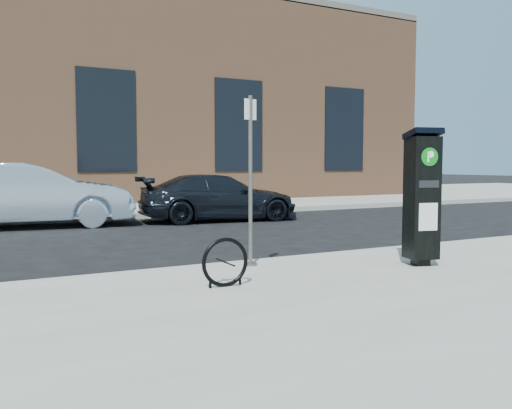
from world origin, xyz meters
TOP-DOWN VIEW (x-y plane):
  - ground at (0.00, 0.00)m, footprint 120.00×120.00m
  - sidewalk_far at (0.00, 14.00)m, footprint 60.00×12.00m
  - curb_near at (0.00, -0.02)m, footprint 60.00×0.12m
  - curb_far at (0.00, 8.02)m, footprint 60.00×0.12m
  - building at (-0.00, 17.00)m, footprint 28.00×10.05m
  - parking_kiosk at (1.21, -1.40)m, footprint 0.50×0.47m
  - sign_pole at (-0.83, -0.33)m, footprint 0.20×0.18m
  - bike_rack at (-1.67, -1.34)m, footprint 0.56×0.05m
  - car_silver at (-2.88, 7.20)m, footprint 4.86×2.19m
  - car_dark at (1.75, 6.53)m, footprint 4.47×2.26m

SIDE VIEW (x-z plane):
  - ground at x=0.00m, z-range 0.00..0.00m
  - sidewalk_far at x=0.00m, z-range 0.00..0.15m
  - curb_near at x=0.00m, z-range -0.01..0.15m
  - curb_far at x=0.00m, z-range -0.01..0.15m
  - bike_rack at x=-1.67m, z-range 0.14..0.70m
  - car_dark at x=1.75m, z-range 0.00..1.24m
  - car_silver at x=-2.88m, z-range 0.00..1.55m
  - parking_kiosk at x=1.21m, z-range 0.17..2.02m
  - sign_pole at x=-0.83m, z-range 0.14..2.42m
  - building at x=0.00m, z-range 0.02..8.27m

